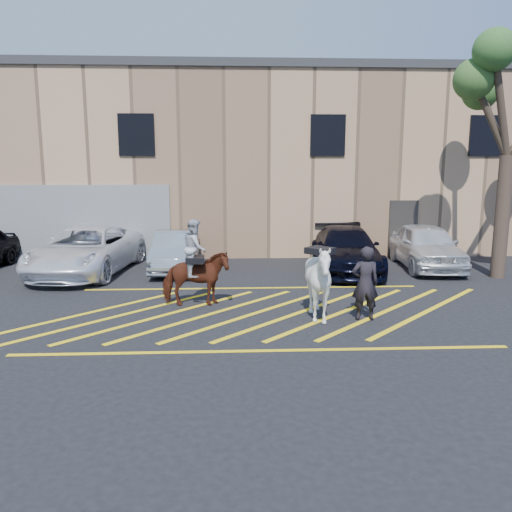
{
  "coord_description": "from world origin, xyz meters",
  "views": [
    {
      "loc": [
        -0.55,
        -11.78,
        3.44
      ],
      "look_at": [
        0.02,
        0.2,
        1.3
      ],
      "focal_mm": 35.0,
      "sensor_mm": 36.0,
      "label": 1
    }
  ],
  "objects_px": {
    "saddled_white": "(319,281)",
    "mounted_bay": "(195,271)",
    "car_blue_suv": "(346,249)",
    "handler": "(365,283)",
    "car_silver_sedan": "(176,251)",
    "car_white_pickup": "(86,250)",
    "car_white_suv": "(426,246)"
  },
  "relations": [
    {
      "from": "saddled_white",
      "to": "mounted_bay",
      "type": "bearing_deg",
      "value": 154.91
    },
    {
      "from": "car_blue_suv",
      "to": "handler",
      "type": "bearing_deg",
      "value": -93.72
    },
    {
      "from": "car_blue_suv",
      "to": "car_silver_sedan",
      "type": "bearing_deg",
      "value": -178.82
    },
    {
      "from": "car_white_pickup",
      "to": "saddled_white",
      "type": "height_order",
      "value": "saddled_white"
    },
    {
      "from": "handler",
      "to": "mounted_bay",
      "type": "xyz_separation_m",
      "value": [
        -3.92,
        1.33,
        0.04
      ]
    },
    {
      "from": "car_blue_suv",
      "to": "car_white_pickup",
      "type": "bearing_deg",
      "value": -175.03
    },
    {
      "from": "handler",
      "to": "saddled_white",
      "type": "bearing_deg",
      "value": 2.72
    },
    {
      "from": "car_white_pickup",
      "to": "mounted_bay",
      "type": "relative_size",
      "value": 2.49
    },
    {
      "from": "car_silver_sedan",
      "to": "car_white_suv",
      "type": "xyz_separation_m",
      "value": [
        8.6,
        -0.02,
        0.11
      ]
    },
    {
      "from": "handler",
      "to": "car_blue_suv",
      "type": "bearing_deg",
      "value": -96.58
    },
    {
      "from": "car_silver_sedan",
      "to": "car_blue_suv",
      "type": "bearing_deg",
      "value": -4.38
    },
    {
      "from": "handler",
      "to": "car_white_pickup",
      "type": "bearing_deg",
      "value": -33.31
    },
    {
      "from": "handler",
      "to": "car_silver_sedan",
      "type": "bearing_deg",
      "value": -48.2
    },
    {
      "from": "mounted_bay",
      "to": "car_silver_sedan",
      "type": "bearing_deg",
      "value": 102.4
    },
    {
      "from": "handler",
      "to": "saddled_white",
      "type": "xyz_separation_m",
      "value": [
        -1.05,
        -0.02,
        0.06
      ]
    },
    {
      "from": "car_white_pickup",
      "to": "saddled_white",
      "type": "bearing_deg",
      "value": -32.88
    },
    {
      "from": "mounted_bay",
      "to": "saddled_white",
      "type": "height_order",
      "value": "mounted_bay"
    },
    {
      "from": "car_silver_sedan",
      "to": "car_white_suv",
      "type": "height_order",
      "value": "car_white_suv"
    },
    {
      "from": "car_silver_sedan",
      "to": "car_blue_suv",
      "type": "height_order",
      "value": "car_blue_suv"
    },
    {
      "from": "car_silver_sedan",
      "to": "car_white_pickup",
      "type": "bearing_deg",
      "value": -173.02
    },
    {
      "from": "car_silver_sedan",
      "to": "handler",
      "type": "xyz_separation_m",
      "value": [
        4.92,
        -5.85,
        0.19
      ]
    },
    {
      "from": "car_white_suv",
      "to": "saddled_white",
      "type": "distance_m",
      "value": 7.53
    },
    {
      "from": "car_silver_sedan",
      "to": "saddled_white",
      "type": "bearing_deg",
      "value": -57.54
    },
    {
      "from": "car_silver_sedan",
      "to": "car_white_suv",
      "type": "bearing_deg",
      "value": -1.04
    },
    {
      "from": "car_silver_sedan",
      "to": "handler",
      "type": "height_order",
      "value": "handler"
    },
    {
      "from": "car_white_pickup",
      "to": "car_blue_suv",
      "type": "height_order",
      "value": "car_white_pickup"
    },
    {
      "from": "car_blue_suv",
      "to": "saddled_white",
      "type": "bearing_deg",
      "value": -103.93
    },
    {
      "from": "car_white_pickup",
      "to": "mounted_bay",
      "type": "height_order",
      "value": "mounted_bay"
    },
    {
      "from": "car_white_pickup",
      "to": "car_white_suv",
      "type": "height_order",
      "value": "car_white_suv"
    },
    {
      "from": "car_white_pickup",
      "to": "handler",
      "type": "bearing_deg",
      "value": -28.81
    },
    {
      "from": "car_white_pickup",
      "to": "car_white_suv",
      "type": "xyz_separation_m",
      "value": [
        11.46,
        0.38,
        0.0
      ]
    },
    {
      "from": "car_white_pickup",
      "to": "saddled_white",
      "type": "distance_m",
      "value": 8.67
    }
  ]
}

